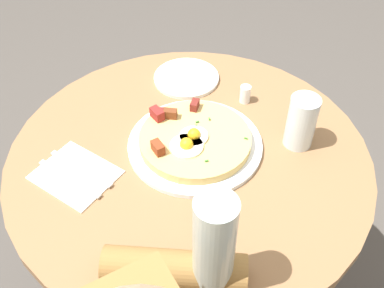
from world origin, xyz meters
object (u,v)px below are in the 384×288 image
object	(u,v)px
pizza_plate	(195,145)
water_glass	(301,122)
water_bottle	(214,247)
dining_table	(189,201)
salt_shaker	(245,94)
bread_plate	(186,78)
fork	(81,168)
knife	(69,178)
breakfast_pizza	(194,139)

from	to	relation	value
pizza_plate	water_glass	distance (m)	0.25
water_glass	water_bottle	distance (m)	0.43
dining_table	salt_shaker	distance (m)	0.31
dining_table	water_bottle	distance (m)	0.44
bread_plate	water_bottle	distance (m)	0.63
fork	bread_plate	bearing A→B (deg)	-90.21
fork	knife	distance (m)	0.04
fork	knife	size ratio (longest dim) A/B	1.00
pizza_plate	knife	xyz separation A→B (m)	(0.04, 0.29, 0.00)
fork	water_bottle	xyz separation A→B (m)	(-0.38, -0.11, 0.11)
dining_table	bread_plate	size ratio (longest dim) A/B	4.71
breakfast_pizza	salt_shaker	xyz separation A→B (m)	(0.08, -0.20, -0.00)
water_glass	water_bottle	size ratio (longest dim) A/B	0.57
breakfast_pizza	water_bottle	bearing A→B (deg)	155.90
knife	water_glass	size ratio (longest dim) A/B	1.36
knife	bread_plate	bearing A→B (deg)	-90.19
bread_plate	water_bottle	size ratio (longest dim) A/B	0.77
dining_table	knife	xyz separation A→B (m)	(0.06, 0.27, 0.18)
breakfast_pizza	water_bottle	size ratio (longest dim) A/B	1.13
breakfast_pizza	salt_shaker	bearing A→B (deg)	-68.09
dining_table	water_glass	distance (m)	0.36
breakfast_pizza	fork	distance (m)	0.27
dining_table	breakfast_pizza	world-z (taller)	breakfast_pizza
breakfast_pizza	knife	size ratio (longest dim) A/B	1.46
water_bottle	bread_plate	bearing A→B (deg)	-24.56
breakfast_pizza	salt_shaker	distance (m)	0.22
fork	water_glass	bearing A→B (deg)	-135.42
fork	salt_shaker	bearing A→B (deg)	-113.39
water_bottle	salt_shaker	size ratio (longest dim) A/B	4.91
salt_shaker	dining_table	bearing A→B (deg)	113.50
breakfast_pizza	salt_shaker	world-z (taller)	breakfast_pizza
breakfast_pizza	water_glass	bearing A→B (deg)	-116.27
water_glass	breakfast_pizza	bearing A→B (deg)	63.73
dining_table	water_bottle	world-z (taller)	water_bottle
pizza_plate	bread_plate	size ratio (longest dim) A/B	1.77
pizza_plate	salt_shaker	world-z (taller)	salt_shaker
water_bottle	fork	bearing A→B (deg)	16.75
bread_plate	water_glass	size ratio (longest dim) A/B	1.36
water_glass	water_bottle	world-z (taller)	water_bottle
fork	water_glass	xyz separation A→B (m)	(-0.17, -0.48, 0.06)
dining_table	breakfast_pizza	size ratio (longest dim) A/B	3.22
pizza_plate	water_glass	bearing A→B (deg)	-116.18
breakfast_pizza	fork	world-z (taller)	breakfast_pizza
breakfast_pizza	water_glass	xyz separation A→B (m)	(-0.11, -0.22, 0.04)
pizza_plate	water_bottle	distance (m)	0.37
pizza_plate	water_bottle	size ratio (longest dim) A/B	1.36
bread_plate	water_bottle	world-z (taller)	water_bottle
dining_table	water_glass	xyz separation A→B (m)	(-0.09, -0.24, 0.24)
salt_shaker	fork	bearing A→B (deg)	92.83
pizza_plate	dining_table	bearing A→B (deg)	119.93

